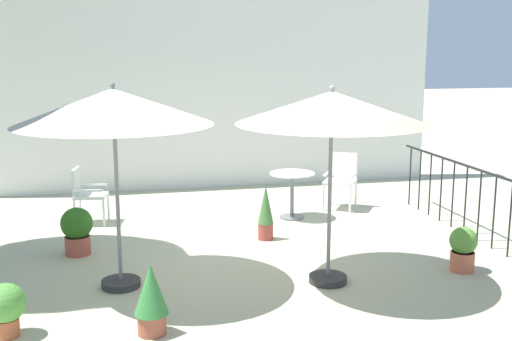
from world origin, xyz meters
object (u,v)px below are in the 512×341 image
patio_umbrella_0 (332,109)px  patio_umbrella_1 (113,108)px  patio_chair_0 (86,192)px  cafe_table_0 (292,187)px  potted_plant_1 (266,212)px  potted_plant_5 (151,297)px  potted_plant_0 (463,248)px  potted_plant_2 (6,307)px  patio_chair_1 (341,176)px  potted_plant_3 (77,229)px

patio_umbrella_0 → patio_umbrella_1: size_ratio=0.98×
patio_umbrella_1 → patio_chair_0: patio_umbrella_1 is taller
cafe_table_0 → potted_plant_1: potted_plant_1 is taller
cafe_table_0 → patio_umbrella_0: bearing=-97.2°
cafe_table_0 → potted_plant_1: bearing=-123.4°
potted_plant_5 → potted_plant_0: bearing=13.9°
potted_plant_1 → potted_plant_2: (-3.07, -2.46, -0.10)m
patio_umbrella_0 → patio_chair_1: patio_umbrella_0 is taller
potted_plant_3 → patio_umbrella_0: bearing=-30.2°
potted_plant_0 → potted_plant_1: 2.69m
potted_plant_1 → potted_plant_2: 3.93m
patio_umbrella_0 → potted_plant_1: size_ratio=2.88×
cafe_table_0 → potted_plant_0: size_ratio=1.34×
cafe_table_0 → potted_plant_2: 5.10m
potted_plant_3 → patio_umbrella_1: bearing=-67.5°
patio_chair_0 → patio_chair_1: (4.15, 0.09, 0.03)m
potted_plant_0 → potted_plant_5: 3.89m
potted_plant_2 → potted_plant_5: bearing=-10.1°
cafe_table_0 → patio_chair_0: bearing=173.2°
patio_chair_1 → potted_plant_0: (0.38, -3.23, -0.25)m
potted_plant_2 → potted_plant_1: bearing=38.7°
patio_umbrella_0 → potted_plant_1: (-0.32, 1.78, -1.60)m
patio_umbrella_1 → patio_chair_1: 4.89m
potted_plant_5 → cafe_table_0: bearing=56.9°
potted_plant_1 → potted_plant_5: potted_plant_1 is taller
patio_umbrella_0 → potted_plant_5: bearing=-156.0°
patio_chair_1 → potted_plant_5: patio_chair_1 is taller
cafe_table_0 → potted_plant_3: bearing=-160.8°
potted_plant_1 → potted_plant_0: bearing=-40.9°
potted_plant_0 → potted_plant_1: size_ratio=0.70×
patio_umbrella_1 → potted_plant_1: size_ratio=2.93×
potted_plant_2 → potted_plant_3: size_ratio=0.83×
patio_chair_1 → patio_umbrella_1: bearing=-142.0°
patio_chair_0 → potted_plant_2: bearing=-98.5°
patio_umbrella_1 → patio_chair_1: bearing=38.0°
potted_plant_2 → patio_umbrella_1: bearing=45.1°
patio_umbrella_0 → potted_plant_3: patio_umbrella_0 is taller
potted_plant_0 → patio_chair_0: bearing=145.2°
patio_umbrella_0 → potted_plant_3: size_ratio=3.59×
potted_plant_1 → patio_chair_1: bearing=41.7°
potted_plant_2 → potted_plant_3: 2.40m
potted_plant_0 → potted_plant_3: potted_plant_3 is taller
potted_plant_0 → potted_plant_2: potted_plant_0 is taller
patio_umbrella_1 → patio_chair_0: (-0.48, 2.78, -1.52)m
patio_chair_0 → potted_plant_1: patio_chair_0 is taller
patio_chair_0 → potted_plant_2: 3.89m
patio_umbrella_1 → cafe_table_0: (2.68, 2.41, -1.51)m
cafe_table_0 → patio_chair_1: (0.99, 0.46, 0.03)m
potted_plant_2 → patio_umbrella_0: bearing=11.4°
cafe_table_0 → patio_chair_1: patio_chair_1 is taller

